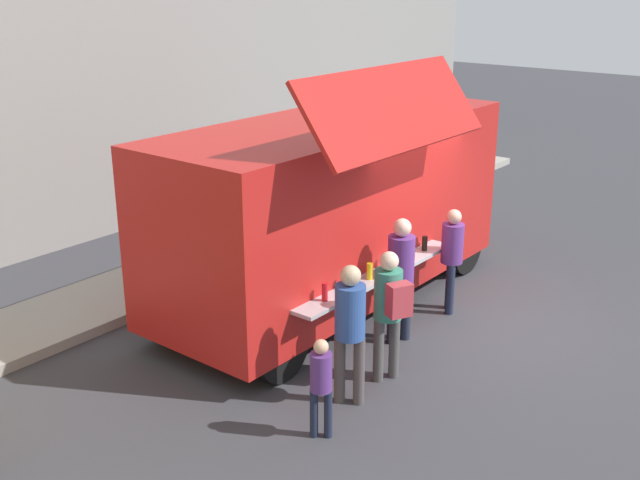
% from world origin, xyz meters
% --- Properties ---
extents(ground_plane, '(60.00, 60.00, 0.00)m').
position_xyz_m(ground_plane, '(0.00, 0.00, 0.00)').
color(ground_plane, '#38383D').
extents(curb_strip, '(28.00, 1.60, 0.15)m').
position_xyz_m(curb_strip, '(-4.58, 4.83, 0.07)').
color(curb_strip, '#9E998E').
rests_on(curb_strip, ground).
extents(food_truck_main, '(6.05, 2.94, 3.70)m').
position_xyz_m(food_truck_main, '(-0.57, 2.21, 1.54)').
color(food_truck_main, red).
rests_on(food_truck_main, ground).
extents(trash_bin, '(0.60, 0.60, 0.99)m').
position_xyz_m(trash_bin, '(3.47, 4.53, 0.50)').
color(trash_bin, '#2B5E38').
rests_on(trash_bin, ground).
extents(customer_front_ordering, '(0.36, 0.36, 1.77)m').
position_xyz_m(customer_front_ordering, '(-1.08, 0.68, 1.05)').
color(customer_front_ordering, '#1F2435').
rests_on(customer_front_ordering, ground).
extents(customer_mid_with_backpack, '(0.45, 0.55, 1.69)m').
position_xyz_m(customer_mid_with_backpack, '(-2.08, 0.20, 1.03)').
color(customer_mid_with_backpack, '#4A4645').
rests_on(customer_mid_with_backpack, ground).
extents(customer_rear_waiting, '(0.35, 0.35, 1.73)m').
position_xyz_m(customer_rear_waiting, '(-2.80, 0.26, 1.03)').
color(customer_rear_waiting, '#4D4343').
rests_on(customer_rear_waiting, ground).
extents(customer_extra_browsing, '(0.32, 0.32, 1.59)m').
position_xyz_m(customer_extra_browsing, '(0.22, 0.63, 0.95)').
color(customer_extra_browsing, '#1E2339').
rests_on(customer_extra_browsing, ground).
extents(child_near_queue, '(0.24, 0.24, 1.17)m').
position_xyz_m(child_near_queue, '(-3.57, 0.07, 0.70)').
color(child_near_queue, '#1C2238').
rests_on(child_near_queue, ground).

